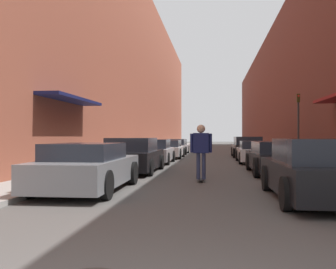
{
  "coord_description": "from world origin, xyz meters",
  "views": [
    {
      "loc": [
        0.45,
        -2.55,
        1.43
      ],
      "look_at": [
        -1.26,
        11.34,
        1.5
      ],
      "focal_mm": 40.0,
      "sensor_mm": 36.0,
      "label": 1
    }
  ],
  "objects": [
    {
      "name": "curb_strip_left",
      "position": [
        -4.67,
        33.54,
        0.06
      ],
      "size": [
        1.8,
        67.07,
        0.12
      ],
      "color": "gray",
      "rests_on": "ground"
    },
    {
      "name": "parked_car_right_0",
      "position": [
        2.7,
        6.12,
        0.66
      ],
      "size": [
        1.94,
        4.41,
        1.38
      ],
      "color": "black",
      "rests_on": "ground"
    },
    {
      "name": "parked_car_right_1",
      "position": [
        2.81,
        12.1,
        0.61
      ],
      "size": [
        1.99,
        4.83,
        1.23
      ],
      "color": "black",
      "rests_on": "ground"
    },
    {
      "name": "building_row_left",
      "position": [
        -7.57,
        33.53,
        7.47
      ],
      "size": [
        4.9,
        67.07,
        14.93
      ],
      "color": "brown",
      "rests_on": "ground"
    },
    {
      "name": "skateboarder",
      "position": [
        0.05,
        9.31,
        1.11
      ],
      "size": [
        0.69,
        0.78,
        1.8
      ],
      "color": "black",
      "rests_on": "ground"
    },
    {
      "name": "parked_car_left_1",
      "position": [
        -2.74,
        12.07,
        0.65
      ],
      "size": [
        2.02,
        4.6,
        1.37
      ],
      "color": "black",
      "rests_on": "ground"
    },
    {
      "name": "curb_strip_right",
      "position": [
        4.67,
        33.54,
        0.06
      ],
      "size": [
        1.8,
        67.07,
        0.12
      ],
      "color": "gray",
      "rests_on": "ground"
    },
    {
      "name": "traffic_light",
      "position": [
        4.93,
        18.09,
        2.33
      ],
      "size": [
        0.16,
        0.22,
        3.58
      ],
      "color": "#2D2D2D",
      "rests_on": "curb_strip_right"
    },
    {
      "name": "building_row_right",
      "position": [
        7.57,
        33.53,
        5.64
      ],
      "size": [
        4.9,
        67.07,
        11.27
      ],
      "color": "brown",
      "rests_on": "ground"
    },
    {
      "name": "ground",
      "position": [
        0.0,
        26.83,
        0.0
      ],
      "size": [
        147.56,
        147.56,
        0.0
      ],
      "primitive_type": "plane",
      "color": "#4C4947"
    },
    {
      "name": "parked_car_left_4",
      "position": [
        -2.68,
        27.73,
        0.59
      ],
      "size": [
        2.07,
        4.77,
        1.22
      ],
      "color": "#B7B7BC",
      "rests_on": "ground"
    },
    {
      "name": "parked_car_left_2",
      "position": [
        -2.75,
        17.12,
        0.61
      ],
      "size": [
        1.99,
        4.13,
        1.27
      ],
      "color": "#B7B7BC",
      "rests_on": "ground"
    },
    {
      "name": "parked_car_right_2",
      "position": [
        2.76,
        18.19,
        0.58
      ],
      "size": [
        2.08,
        4.53,
        1.18
      ],
      "color": "silver",
      "rests_on": "ground"
    },
    {
      "name": "parked_car_left_3",
      "position": [
        -2.62,
        22.01,
        0.59
      ],
      "size": [
        2.09,
        4.46,
        1.19
      ],
      "color": "silver",
      "rests_on": "ground"
    },
    {
      "name": "parked_car_right_3",
      "position": [
        2.74,
        23.69,
        0.68
      ],
      "size": [
        2.08,
        4.24,
        1.41
      ],
      "color": "#232326",
      "rests_on": "ground"
    },
    {
      "name": "parked_car_left_0",
      "position": [
        -2.84,
        6.94,
        0.62
      ],
      "size": [
        1.98,
        4.52,
        1.25
      ],
      "color": "gray",
      "rests_on": "ground"
    }
  ]
}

